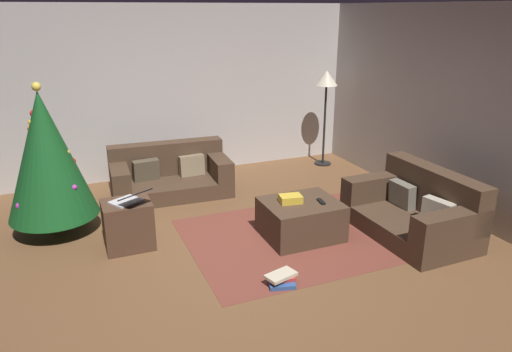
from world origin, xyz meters
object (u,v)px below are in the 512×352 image
(couch_right, at_px, (416,210))
(gift_box, at_px, (291,199))
(couch_left, at_px, (170,175))
(ottoman, at_px, (301,219))
(laptop, at_px, (129,199))
(side_table, at_px, (128,225))
(tv_remote, at_px, (321,201))
(corner_lamp, at_px, (326,85))
(christmas_tree, at_px, (47,155))
(book_stack, at_px, (281,279))

(couch_right, xyz_separation_m, gift_box, (-1.41, 0.48, 0.18))
(couch_left, height_order, ottoman, couch_left)
(laptop, bearing_deg, side_table, 119.04)
(couch_left, height_order, laptop, laptop)
(couch_right, xyz_separation_m, side_table, (-3.17, 0.94, -0.02))
(tv_remote, relative_size, corner_lamp, 0.10)
(couch_right, xyz_separation_m, corner_lamp, (0.34, 2.74, 1.05))
(couch_left, xyz_separation_m, gift_box, (0.96, -1.93, 0.20))
(christmas_tree, xyz_separation_m, laptop, (0.77, -0.79, -0.36))
(side_table, height_order, laptop, laptop)
(side_table, bearing_deg, couch_right, -16.49)
(couch_right, bearing_deg, book_stack, 101.18)
(book_stack, bearing_deg, christmas_tree, 133.43)
(couch_right, relative_size, side_table, 2.85)
(couch_left, relative_size, book_stack, 5.04)
(tv_remote, xyz_separation_m, laptop, (-2.06, 0.54, 0.15))
(laptop, relative_size, corner_lamp, 0.32)
(couch_left, height_order, corner_lamp, corner_lamp)
(couch_left, xyz_separation_m, christmas_tree, (-1.54, -0.74, 0.68))
(christmas_tree, xyz_separation_m, side_table, (0.74, -0.73, -0.68))
(couch_right, relative_size, corner_lamp, 0.97)
(couch_left, bearing_deg, laptop, 66.13)
(couch_left, xyz_separation_m, ottoman, (1.08, -1.98, -0.05))
(couch_left, distance_m, tv_remote, 2.44)
(christmas_tree, bearing_deg, tv_remote, -25.09)
(christmas_tree, bearing_deg, couch_right, -23.08)
(couch_left, bearing_deg, couch_right, 137.45)
(book_stack, bearing_deg, side_table, 132.30)
(couch_left, bearing_deg, christmas_tree, 28.62)
(christmas_tree, distance_m, book_stack, 3.01)
(ottoman, bearing_deg, tv_remote, -24.09)
(couch_right, distance_m, book_stack, 2.00)
(couch_left, height_order, gift_box, couch_left)
(couch_right, xyz_separation_m, book_stack, (-1.94, -0.42, -0.24))
(ottoman, relative_size, christmas_tree, 0.48)
(couch_left, relative_size, laptop, 3.32)
(couch_left, distance_m, gift_box, 2.17)
(laptop, xyz_separation_m, corner_lamp, (3.48, 1.86, 0.75))
(christmas_tree, bearing_deg, book_stack, -46.57)
(gift_box, distance_m, tv_remote, 0.35)
(tv_remote, height_order, side_table, side_table)
(ottoman, height_order, laptop, laptop)
(ottoman, relative_size, book_stack, 2.57)
(ottoman, bearing_deg, side_table, 165.01)
(couch_left, relative_size, gift_box, 6.71)
(ottoman, distance_m, book_stack, 1.08)
(gift_box, distance_m, book_stack, 1.12)
(couch_right, xyz_separation_m, tv_remote, (-1.09, 0.34, 0.15))
(couch_left, height_order, book_stack, couch_left)
(side_table, relative_size, laptop, 1.06)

